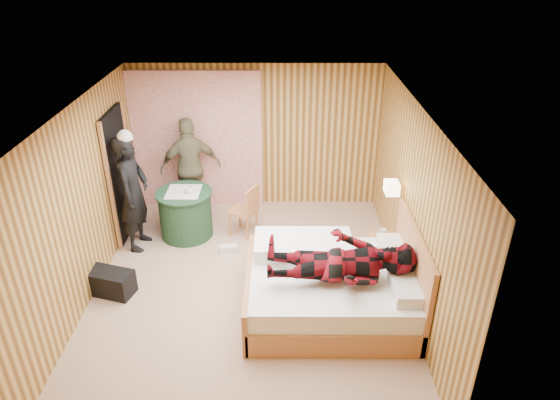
{
  "coord_description": "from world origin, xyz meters",
  "views": [
    {
      "loc": [
        0.45,
        -5.55,
        4.26
      ],
      "look_at": [
        0.42,
        0.56,
        1.05
      ],
      "focal_mm": 32.0,
      "sensor_mm": 36.0,
      "label": 1
    }
  ],
  "objects_px": {
    "chair_near": "(247,207)",
    "duffel_bag": "(111,282)",
    "wall_lamp": "(392,188)",
    "nightstand": "(382,254)",
    "bed": "(335,287)",
    "round_table": "(186,213)",
    "man_at_table": "(191,167)",
    "man_on_bed": "(342,253)",
    "woman_standing": "(133,193)",
    "chair_far": "(191,186)"
  },
  "relations": [
    {
      "from": "nightstand",
      "to": "chair_far",
      "type": "xyz_separation_m",
      "value": [
        -2.98,
        1.65,
        0.28
      ]
    },
    {
      "from": "chair_far",
      "to": "chair_near",
      "type": "height_order",
      "value": "chair_far"
    },
    {
      "from": "chair_far",
      "to": "man_on_bed",
      "type": "bearing_deg",
      "value": -59.96
    },
    {
      "from": "duffel_bag",
      "to": "chair_far",
      "type": "bearing_deg",
      "value": 87.71
    },
    {
      "from": "man_on_bed",
      "to": "round_table",
      "type": "bearing_deg",
      "value": 137.61
    },
    {
      "from": "nightstand",
      "to": "duffel_bag",
      "type": "distance_m",
      "value": 3.77
    },
    {
      "from": "wall_lamp",
      "to": "nightstand",
      "type": "xyz_separation_m",
      "value": [
        -0.04,
        -0.06,
        -1.04
      ]
    },
    {
      "from": "wall_lamp",
      "to": "nightstand",
      "type": "relative_size",
      "value": 0.49
    },
    {
      "from": "man_at_table",
      "to": "man_on_bed",
      "type": "distance_m",
      "value": 3.57
    },
    {
      "from": "woman_standing",
      "to": "chair_near",
      "type": "bearing_deg",
      "value": -73.24
    },
    {
      "from": "chair_near",
      "to": "duffel_bag",
      "type": "bearing_deg",
      "value": -23.61
    },
    {
      "from": "chair_far",
      "to": "man_on_bed",
      "type": "relative_size",
      "value": 0.53
    },
    {
      "from": "wall_lamp",
      "to": "man_at_table",
      "type": "height_order",
      "value": "man_at_table"
    },
    {
      "from": "bed",
      "to": "chair_near",
      "type": "distance_m",
      "value": 2.2
    },
    {
      "from": "round_table",
      "to": "woman_standing",
      "type": "bearing_deg",
      "value": -154.99
    },
    {
      "from": "wall_lamp",
      "to": "chair_far",
      "type": "height_order",
      "value": "wall_lamp"
    },
    {
      "from": "chair_far",
      "to": "woman_standing",
      "type": "xyz_separation_m",
      "value": [
        -0.67,
        -1.01,
        0.37
      ]
    },
    {
      "from": "bed",
      "to": "woman_standing",
      "type": "distance_m",
      "value": 3.3
    },
    {
      "from": "chair_near",
      "to": "man_on_bed",
      "type": "bearing_deg",
      "value": 56.88
    },
    {
      "from": "chair_near",
      "to": "man_at_table",
      "type": "distance_m",
      "value": 1.27
    },
    {
      "from": "wall_lamp",
      "to": "nightstand",
      "type": "bearing_deg",
      "value": -127.62
    },
    {
      "from": "bed",
      "to": "man_at_table",
      "type": "distance_m",
      "value": 3.41
    },
    {
      "from": "man_at_table",
      "to": "man_on_bed",
      "type": "height_order",
      "value": "man_on_bed"
    },
    {
      "from": "nightstand",
      "to": "duffel_bag",
      "type": "height_order",
      "value": "nightstand"
    },
    {
      "from": "chair_far",
      "to": "woman_standing",
      "type": "distance_m",
      "value": 1.27
    },
    {
      "from": "duffel_bag",
      "to": "man_at_table",
      "type": "xyz_separation_m",
      "value": [
        0.77,
        2.25,
        0.69
      ]
    },
    {
      "from": "nightstand",
      "to": "man_on_bed",
      "type": "height_order",
      "value": "man_on_bed"
    },
    {
      "from": "chair_far",
      "to": "man_at_table",
      "type": "distance_m",
      "value": 0.33
    },
    {
      "from": "nightstand",
      "to": "man_at_table",
      "type": "relative_size",
      "value": 0.31
    },
    {
      "from": "woman_standing",
      "to": "man_at_table",
      "type": "distance_m",
      "value": 1.26
    },
    {
      "from": "bed",
      "to": "round_table",
      "type": "xyz_separation_m",
      "value": [
        -2.2,
        1.81,
        0.06
      ]
    },
    {
      "from": "chair_near",
      "to": "man_at_table",
      "type": "bearing_deg",
      "value": -101.36
    },
    {
      "from": "woman_standing",
      "to": "man_on_bed",
      "type": "relative_size",
      "value": 1.03
    },
    {
      "from": "woman_standing",
      "to": "bed",
      "type": "bearing_deg",
      "value": -111.68
    },
    {
      "from": "bed",
      "to": "nightstand",
      "type": "height_order",
      "value": "bed"
    },
    {
      "from": "duffel_bag",
      "to": "man_at_table",
      "type": "height_order",
      "value": "man_at_table"
    },
    {
      "from": "duffel_bag",
      "to": "wall_lamp",
      "type": "bearing_deg",
      "value": 25.71
    },
    {
      "from": "woman_standing",
      "to": "round_table",
      "type": "bearing_deg",
      "value": -59.29
    },
    {
      "from": "round_table",
      "to": "chair_near",
      "type": "bearing_deg",
      "value": 0.43
    },
    {
      "from": "wall_lamp",
      "to": "woman_standing",
      "type": "relative_size",
      "value": 0.14
    },
    {
      "from": "man_on_bed",
      "to": "chair_near",
      "type": "bearing_deg",
      "value": 121.52
    },
    {
      "from": "chair_far",
      "to": "nightstand",
      "type": "bearing_deg",
      "value": -38.39
    },
    {
      "from": "duffel_bag",
      "to": "man_at_table",
      "type": "distance_m",
      "value": 2.47
    },
    {
      "from": "chair_near",
      "to": "man_on_bed",
      "type": "distance_m",
      "value": 2.46
    },
    {
      "from": "wall_lamp",
      "to": "chair_far",
      "type": "bearing_deg",
      "value": 152.16
    },
    {
      "from": "nightstand",
      "to": "man_on_bed",
      "type": "xyz_separation_m",
      "value": [
        -0.73,
        -1.08,
        0.75
      ]
    },
    {
      "from": "wall_lamp",
      "to": "round_table",
      "type": "distance_m",
      "value": 3.27
    },
    {
      "from": "bed",
      "to": "man_at_table",
      "type": "relative_size",
      "value": 1.25
    },
    {
      "from": "chair_near",
      "to": "man_at_table",
      "type": "relative_size",
      "value": 0.5
    },
    {
      "from": "bed",
      "to": "chair_near",
      "type": "relative_size",
      "value": 2.51
    }
  ]
}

